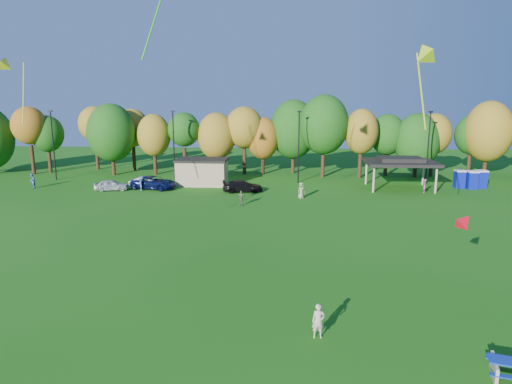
# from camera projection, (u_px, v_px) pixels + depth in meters

# --- Properties ---
(ground) EXTENTS (160.00, 160.00, 0.00)m
(ground) POSITION_uv_depth(u_px,v_px,m) (273.00, 355.00, 19.53)
(ground) COLOR #19600F
(ground) RESTS_ON ground
(tree_line) EXTENTS (93.57, 10.55, 11.15)m
(tree_line) POSITION_uv_depth(u_px,v_px,m) (276.00, 133.00, 62.83)
(tree_line) COLOR black
(tree_line) RESTS_ON ground
(lamp_posts) EXTENTS (64.50, 0.25, 9.09)m
(lamp_posts) POSITION_uv_depth(u_px,v_px,m) (299.00, 145.00, 57.46)
(lamp_posts) COLOR black
(lamp_posts) RESTS_ON ground
(utility_building) EXTENTS (6.30, 4.30, 3.25)m
(utility_building) POSITION_uv_depth(u_px,v_px,m) (202.00, 172.00, 56.95)
(utility_building) COLOR tan
(utility_building) RESTS_ON ground
(pavilion) EXTENTS (8.20, 6.20, 3.77)m
(pavilion) POSITION_uv_depth(u_px,v_px,m) (400.00, 162.00, 54.10)
(pavilion) COLOR tan
(pavilion) RESTS_ON ground
(porta_potties) EXTENTS (3.75, 1.73, 2.18)m
(porta_potties) POSITION_uv_depth(u_px,v_px,m) (471.00, 179.00, 54.74)
(porta_potties) COLOR #0B1899
(porta_potties) RESTS_ON ground
(kite_flyer) EXTENTS (0.60, 0.41, 1.61)m
(kite_flyer) POSITION_uv_depth(u_px,v_px,m) (318.00, 321.00, 20.79)
(kite_flyer) COLOR beige
(kite_flyer) RESTS_ON ground
(car_a) EXTENTS (4.16, 2.44, 1.33)m
(car_a) POSITION_uv_depth(u_px,v_px,m) (111.00, 185.00, 53.46)
(car_a) COLOR beige
(car_a) RESTS_ON ground
(car_b) EXTENTS (4.30, 1.73, 1.39)m
(car_b) POSITION_uv_depth(u_px,v_px,m) (147.00, 183.00, 54.61)
(car_b) COLOR #9D9EA3
(car_b) RESTS_ON ground
(car_c) EXTENTS (5.93, 3.69, 1.53)m
(car_c) POSITION_uv_depth(u_px,v_px,m) (153.00, 183.00, 54.36)
(car_c) COLOR #0B1246
(car_c) RESTS_ON ground
(car_d) EXTENTS (4.92, 2.69, 1.35)m
(car_d) POSITION_uv_depth(u_px,v_px,m) (243.00, 186.00, 52.69)
(car_d) COLOR black
(car_d) RESTS_ON ground
(far_person_0) EXTENTS (0.62, 0.70, 1.60)m
(far_person_0) POSITION_uv_depth(u_px,v_px,m) (425.00, 186.00, 52.26)
(far_person_0) COLOR #A64E80
(far_person_0) RESTS_ON ground
(far_person_1) EXTENTS (0.87, 1.02, 1.81)m
(far_person_1) POSITION_uv_depth(u_px,v_px,m) (32.00, 181.00, 54.69)
(far_person_1) COLOR #5371B7
(far_person_1) RESTS_ON ground
(far_person_2) EXTENTS (0.92, 0.44, 1.53)m
(far_person_2) POSITION_uv_depth(u_px,v_px,m) (241.00, 198.00, 46.03)
(far_person_2) COLOR #5F7749
(far_person_2) RESTS_ON ground
(far_person_3) EXTENTS (1.02, 0.96, 1.75)m
(far_person_3) POSITION_uv_depth(u_px,v_px,m) (301.00, 190.00, 49.35)
(far_person_3) COLOR #979C6A
(far_person_3) RESTS_ON ground
(far_person_4) EXTENTS (0.84, 1.19, 1.69)m
(far_person_4) POSITION_uv_depth(u_px,v_px,m) (142.00, 184.00, 53.28)
(far_person_4) COLOR #4A64A4
(far_person_4) RESTS_ON ground
(kite_3) EXTENTS (1.33, 1.25, 1.09)m
(kite_3) POSITION_uv_depth(u_px,v_px,m) (464.00, 221.00, 21.90)
(kite_3) COLOR red
(kite_5) EXTENTS (1.67, 3.35, 5.49)m
(kite_5) POSITION_uv_depth(u_px,v_px,m) (425.00, 52.00, 26.50)
(kite_5) COLOR #B8D716
(kite_15) EXTENTS (1.44, 3.21, 5.37)m
(kite_15) POSITION_uv_depth(u_px,v_px,m) (5.00, 63.00, 33.25)
(kite_15) COLOR yellow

